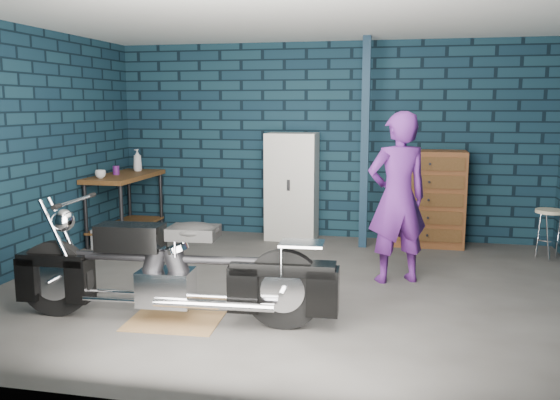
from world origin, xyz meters
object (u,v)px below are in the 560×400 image
Objects in this scene: workbench at (126,207)px; shop_stool at (548,234)px; motorcycle at (172,262)px; person at (397,198)px; tool_chest at (428,198)px; storage_bin at (111,238)px; locker at (292,186)px.

workbench is 5.46m from shop_stool.
person reaches higher than motorcycle.
tool_chest is 2.07× the size of shop_stool.
tool_chest is (4.05, 0.53, 0.17)m from workbench.
locker is at bearing 25.11° from storage_bin.
locker is 3.29m from shop_stool.
person is at bearing -18.41° from workbench.
tool_chest is (0.37, 1.76, -0.26)m from person.
locker is 1.17× the size of tool_chest.
person is 1.42× the size of tool_chest.
storage_bin is 2.51m from locker.
motorcycle reaches higher than storage_bin.
workbench is at bearing 119.78° from motorcycle.
locker reaches higher than storage_bin.
motorcycle is 1.34× the size of person.
locker is at bearing 172.08° from shop_stool.
workbench is 0.95× the size of locker.
locker is at bearing -74.49° from person.
workbench is 3.38m from motorcycle.
motorcycle is 1.63× the size of locker.
storage_bin is at bearing -35.29° from person.
workbench is 1.11× the size of tool_chest.
shop_stool is at bearing 6.12° from storage_bin.
workbench is at bearing 92.29° from storage_bin.
workbench is 3.90m from person.
storage_bin is 0.28× the size of locker.
locker is (2.20, 1.03, 0.61)m from storage_bin.
person is 1.82m from tool_chest.
shop_stool is (1.41, -0.45, -0.32)m from tool_chest.
person is 1.22× the size of locker.
person is (1.84, 1.61, 0.36)m from motorcycle.
motorcycle is at bearing -56.97° from workbench.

